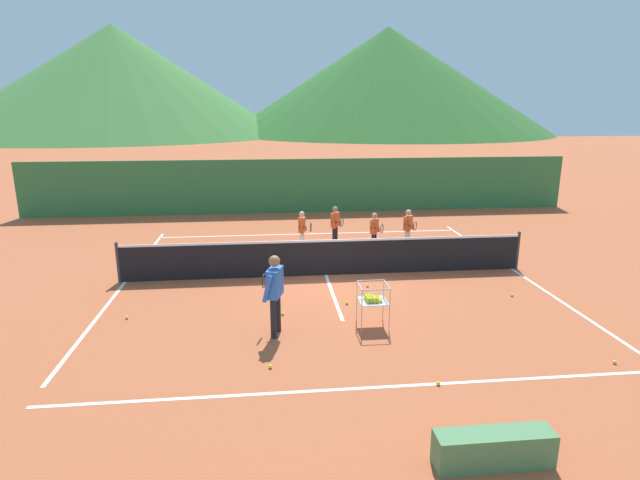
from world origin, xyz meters
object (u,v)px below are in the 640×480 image
at_px(student_2, 375,229).
at_px(tennis_ball_8, 615,362).
at_px(student_0, 302,227).
at_px(tennis_ball_0, 127,318).
at_px(student_3, 408,226).
at_px(tennis_ball_1, 347,303).
at_px(instructor, 275,288).
at_px(tennis_ball_5, 438,383).
at_px(courtside_bench, 494,449).
at_px(tennis_ball_3, 270,367).
at_px(student_1, 335,222).
at_px(tennis_net, 326,257).
at_px(tennis_ball_7, 368,286).
at_px(tennis_ball_4, 283,314).
at_px(tennis_ball_6, 512,295).
at_px(ball_cart, 372,299).
at_px(tennis_ball_2, 280,292).

relative_size(student_2, tennis_ball_8, 18.02).
relative_size(student_0, tennis_ball_0, 18.52).
xyz_separation_m(student_3, tennis_ball_1, (-2.62, -4.37, -0.73)).
distance_m(instructor, tennis_ball_5, 3.51).
relative_size(student_0, tennis_ball_1, 18.52).
distance_m(student_2, courtside_bench, 9.74).
bearing_deg(student_3, student_0, 177.71).
height_order(instructor, tennis_ball_3, instructor).
xyz_separation_m(student_0, tennis_ball_1, (0.68, -4.50, -0.72)).
bearing_deg(student_2, tennis_ball_0, -144.18).
bearing_deg(student_1, tennis_ball_1, -94.75).
bearing_deg(student_2, tennis_ball_8, -70.02).
bearing_deg(student_3, tennis_net, -141.72).
bearing_deg(tennis_ball_8, tennis_ball_3, 175.45).
bearing_deg(tennis_ball_7, tennis_ball_3, -122.64).
xyz_separation_m(tennis_ball_1, tennis_ball_4, (-1.47, -0.46, 0.00)).
relative_size(student_2, tennis_ball_7, 18.02).
relative_size(student_0, tennis_ball_6, 18.52).
xyz_separation_m(student_2, ball_cart, (-1.20, -5.43, -0.14)).
height_order(tennis_net, tennis_ball_4, tennis_net).
xyz_separation_m(tennis_ball_5, tennis_ball_8, (3.30, 0.36, 0.00)).
relative_size(tennis_ball_7, tennis_ball_8, 1.00).
distance_m(student_2, tennis_ball_2, 4.54).
distance_m(instructor, tennis_ball_7, 3.53).
bearing_deg(courtside_bench, student_1, 93.05).
bearing_deg(tennis_ball_2, tennis_ball_0, -159.82).
relative_size(student_3, courtside_bench, 0.85).
bearing_deg(student_1, ball_cart, -90.91).
relative_size(student_0, student_1, 0.98).
distance_m(tennis_ball_6, tennis_ball_7, 3.43).
distance_m(student_1, tennis_ball_6, 6.14).
distance_m(tennis_ball_0, tennis_ball_4, 3.29).
bearing_deg(tennis_ball_6, student_3, 107.50).
bearing_deg(student_3, tennis_ball_4, -130.23).
height_order(tennis_net, student_0, student_0).
distance_m(student_2, tennis_ball_7, 3.31).
xyz_separation_m(student_1, tennis_ball_2, (-1.90, -4.14, -0.74)).
bearing_deg(tennis_ball_2, tennis_ball_3, -94.37).
xyz_separation_m(student_0, courtside_bench, (1.66, -10.00, -0.53)).
distance_m(student_3, tennis_ball_6, 4.56).
xyz_separation_m(ball_cart, tennis_ball_2, (-1.81, 2.10, -0.56)).
xyz_separation_m(student_2, tennis_ball_6, (2.45, -4.13, -0.70)).
height_order(student_1, tennis_ball_3, student_1).
bearing_deg(tennis_net, ball_cart, -80.69).
height_order(student_0, courtside_bench, student_0).
bearing_deg(student_0, tennis_net, -79.31).
bearing_deg(student_3, ball_cart, -112.33).
relative_size(tennis_net, ball_cart, 11.90).
height_order(student_0, tennis_ball_1, student_0).
xyz_separation_m(instructor, tennis_ball_6, (5.61, 1.47, -0.94)).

